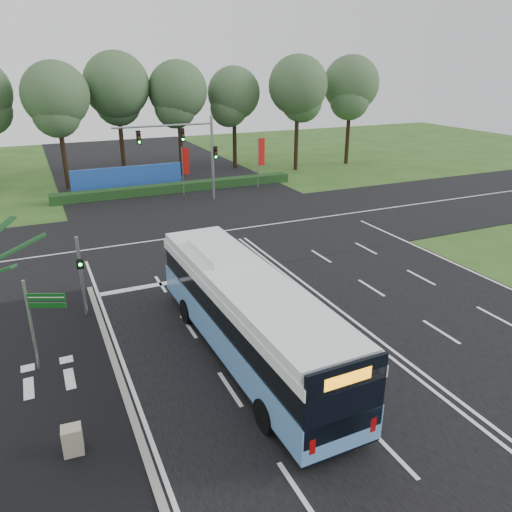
{
  "coord_description": "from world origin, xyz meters",
  "views": [
    {
      "loc": [
        -11.93,
        -19.03,
        11.0
      ],
      "look_at": [
        -2.4,
        2.0,
        2.03
      ],
      "focal_mm": 35.0,
      "sensor_mm": 36.0,
      "label": 1
    }
  ],
  "objects": [
    {
      "name": "banner_flag_right",
      "position": [
        7.56,
        22.94,
        3.05
      ],
      "size": [
        0.69,
        0.07,
        4.68
      ],
      "rotation": [
        0.0,
        0.0,
        0.01
      ],
      "color": "gray",
      "rests_on": "ground"
    },
    {
      "name": "city_bus",
      "position": [
        -5.16,
        -3.25,
        1.89
      ],
      "size": [
        3.07,
        13.15,
        3.76
      ],
      "rotation": [
        0.0,
        0.0,
        0.02
      ],
      "color": "#5A8ED0",
      "rests_on": "ground"
    },
    {
      "name": "road_cross",
      "position": [
        0.0,
        12.0,
        0.03
      ],
      "size": [
        120.0,
        14.0,
        0.05
      ],
      "primitive_type": "cube",
      "color": "black",
      "rests_on": "ground"
    },
    {
      "name": "traffic_light_gantry",
      "position": [
        0.21,
        20.5,
        4.66
      ],
      "size": [
        8.41,
        0.28,
        7.0
      ],
      "color": "gray",
      "rests_on": "ground"
    },
    {
      "name": "street_sign",
      "position": [
        -12.5,
        -0.93,
        2.38
      ],
      "size": [
        1.35,
        0.66,
        3.76
      ],
      "rotation": [
        0.0,
        0.0,
        -0.42
      ],
      "color": "gray",
      "rests_on": "ground"
    },
    {
      "name": "road_main",
      "position": [
        0.0,
        0.0,
        0.02
      ],
      "size": [
        20.0,
        120.0,
        0.04
      ],
      "primitive_type": "cube",
      "color": "black",
      "rests_on": "ground"
    },
    {
      "name": "banner_flag_mid",
      "position": [
        0.31,
        22.93,
        2.79
      ],
      "size": [
        0.59,
        0.28,
        4.27
      ],
      "rotation": [
        0.0,
        0.0,
        -0.38
      ],
      "color": "gray",
      "rests_on": "ground"
    },
    {
      "name": "pedestrian_signal",
      "position": [
        -10.59,
        3.05,
        2.11
      ],
      "size": [
        0.32,
        0.43,
        3.86
      ],
      "rotation": [
        0.0,
        0.0,
        -0.07
      ],
      "color": "gray",
      "rests_on": "ground"
    },
    {
      "name": "hedge",
      "position": [
        0.0,
        24.5,
        0.4
      ],
      "size": [
        22.0,
        1.2,
        0.8
      ],
      "primitive_type": "cube",
      "color": "#133516",
      "rests_on": "ground"
    },
    {
      "name": "kerb_strip",
      "position": [
        -10.1,
        -3.0,
        0.06
      ],
      "size": [
        0.25,
        18.0,
        0.12
      ],
      "primitive_type": "cube",
      "color": "gray",
      "rests_on": "ground"
    },
    {
      "name": "ground",
      "position": [
        0.0,
        0.0,
        0.0
      ],
      "size": [
        120.0,
        120.0,
        0.0
      ],
      "primitive_type": "plane",
      "color": "#2B511B",
      "rests_on": "ground"
    },
    {
      "name": "utility_cabinet",
      "position": [
        -12.02,
        -5.99,
        0.48
      ],
      "size": [
        0.62,
        0.53,
        0.97
      ],
      "primitive_type": "cube",
      "rotation": [
        0.0,
        0.0,
        -0.08
      ],
      "color": "#A39D83",
      "rests_on": "ground"
    },
    {
      "name": "eucalyptus_row",
      "position": [
        1.16,
        31.08,
        8.48
      ],
      "size": [
        48.18,
        9.75,
        12.18
      ],
      "color": "black",
      "rests_on": "ground"
    },
    {
      "name": "bike_path",
      "position": [
        -12.5,
        -3.0,
        0.03
      ],
      "size": [
        5.0,
        18.0,
        0.06
      ],
      "primitive_type": "cube",
      "color": "black",
      "rests_on": "ground"
    },
    {
      "name": "blue_hoarding",
      "position": [
        -4.0,
        27.0,
        1.1
      ],
      "size": [
        10.0,
        0.3,
        2.2
      ],
      "primitive_type": "cube",
      "color": "#1F4CAD",
      "rests_on": "ground"
    }
  ]
}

